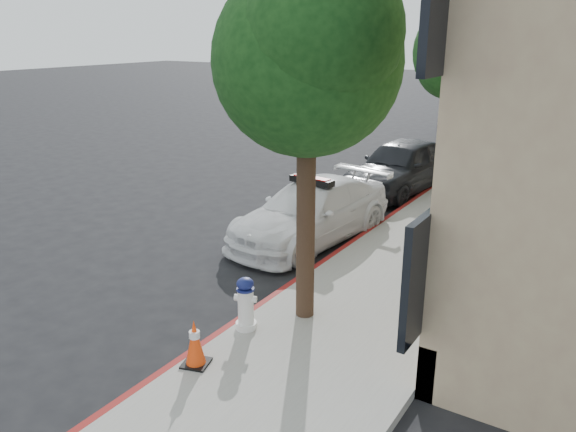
% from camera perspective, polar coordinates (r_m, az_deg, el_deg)
% --- Properties ---
extents(ground, '(120.00, 120.00, 0.00)m').
position_cam_1_polar(ground, '(12.60, -5.02, -3.49)').
color(ground, black).
rests_on(ground, ground).
extents(sidewalk, '(3.20, 50.00, 0.15)m').
position_cam_1_polar(sidewalk, '(20.12, 21.29, 3.87)').
color(sidewalk, gray).
rests_on(sidewalk, ground).
extents(curb_strip, '(0.12, 50.00, 0.15)m').
position_cam_1_polar(curb_strip, '(20.45, 17.08, 4.54)').
color(curb_strip, maroon).
rests_on(curb_strip, ground).
extents(tree_near, '(2.92, 2.82, 5.62)m').
position_cam_1_polar(tree_near, '(8.40, 2.11, 15.61)').
color(tree_near, black).
rests_on(tree_near, sidewalk).
extents(tree_mid, '(2.77, 2.64, 5.43)m').
position_cam_1_polar(tree_mid, '(15.83, 17.47, 15.69)').
color(tree_mid, black).
rests_on(tree_mid, sidewalk).
extents(tree_far, '(3.10, 3.00, 5.81)m').
position_cam_1_polar(tree_far, '(23.63, 22.98, 16.28)').
color(tree_far, black).
rests_on(tree_far, sidewalk).
extents(police_car, '(2.47, 4.90, 1.51)m').
position_cam_1_polar(police_car, '(12.99, 2.39, 0.46)').
color(police_car, white).
rests_on(police_car, ground).
extents(parked_car_mid, '(2.37, 4.84, 1.59)m').
position_cam_1_polar(parked_car_mid, '(17.33, 11.41, 5.06)').
color(parked_car_mid, black).
rests_on(parked_car_mid, ground).
extents(parked_car_far, '(2.04, 4.59, 1.47)m').
position_cam_1_polar(parked_car_far, '(28.63, 18.23, 9.54)').
color(parked_car_far, '#161938').
rests_on(parked_car_far, ground).
extents(fire_hydrant, '(0.37, 0.34, 0.87)m').
position_cam_1_polar(fire_hydrant, '(8.96, -4.32, -8.91)').
color(fire_hydrant, white).
rests_on(fire_hydrant, sidewalk).
extents(traffic_cone, '(0.46, 0.46, 0.70)m').
position_cam_1_polar(traffic_cone, '(8.19, -9.44, -12.58)').
color(traffic_cone, black).
rests_on(traffic_cone, sidewalk).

